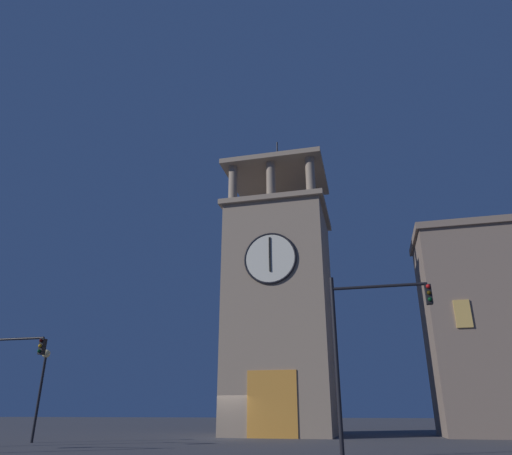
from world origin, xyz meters
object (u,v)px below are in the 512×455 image
at_px(traffic_signal_near, 365,333).
at_px(traffic_signal_mid, 4,368).
at_px(clocktower, 280,309).
at_px(street_lamp, 43,376).

height_order(traffic_signal_near, traffic_signal_mid, traffic_signal_near).
bearing_deg(traffic_signal_mid, clocktower, -129.02).
distance_m(traffic_signal_near, street_lamp, 18.32).
xyz_separation_m(clocktower, street_lamp, (11.51, 10.45, -5.30)).
height_order(traffic_signal_mid, street_lamp, traffic_signal_mid).
bearing_deg(street_lamp, clocktower, -137.77).
distance_m(clocktower, traffic_signal_mid, 18.50).
height_order(clocktower, street_lamp, clocktower).
height_order(clocktower, traffic_signal_near, clocktower).
height_order(clocktower, traffic_signal_mid, clocktower).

